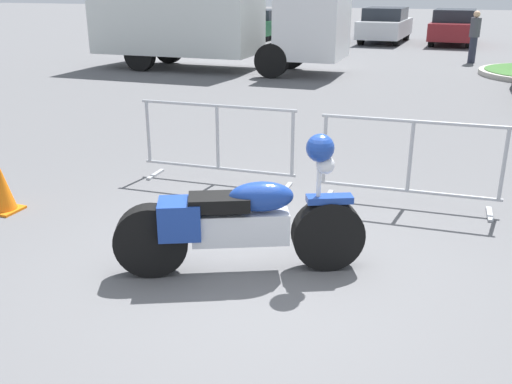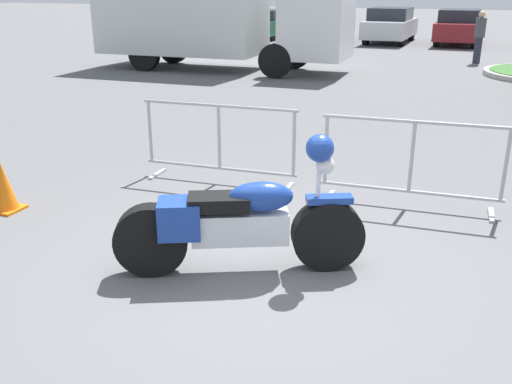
{
  "view_description": "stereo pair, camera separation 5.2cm",
  "coord_description": "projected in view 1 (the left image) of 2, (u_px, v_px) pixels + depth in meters",
  "views": [
    {
      "loc": [
        1.61,
        -4.4,
        2.55
      ],
      "look_at": [
        -0.23,
        0.42,
        0.65
      ],
      "focal_mm": 40.0,
      "sensor_mm": 36.0,
      "label": 1
    },
    {
      "loc": [
        1.66,
        -4.39,
        2.55
      ],
      "look_at": [
        -0.23,
        0.42,
        0.65
      ],
      "focal_mm": 40.0,
      "sensor_mm": 36.0,
      "label": 2
    }
  ],
  "objects": [
    {
      "name": "crowd_barrier_near",
      "position": [
        218.0,
        143.0,
        7.56
      ],
      "size": [
        2.15,
        0.55,
        1.07
      ],
      "rotation": [
        0.0,
        0.0,
        0.05
      ],
      "color": "#9EA0A5",
      "rests_on": "ground"
    },
    {
      "name": "parked_car_maroon",
      "position": [
        454.0,
        27.0,
        24.89
      ],
      "size": [
        1.86,
        4.4,
        1.48
      ],
      "rotation": [
        0.0,
        0.0,
        1.55
      ],
      "color": "maroon",
      "rests_on": "ground"
    },
    {
      "name": "crowd_barrier_far",
      "position": [
        410.0,
        163.0,
        6.73
      ],
      "size": [
        2.15,
        0.55,
        1.07
      ],
      "rotation": [
        0.0,
        0.0,
        0.05
      ],
      "color": "#9EA0A5",
      "rests_on": "ground"
    },
    {
      "name": "pedestrian",
      "position": [
        474.0,
        35.0,
        18.96
      ],
      "size": [
        0.44,
        0.44,
        1.69
      ],
      "rotation": [
        0.0,
        0.0,
        1.96
      ],
      "color": "#262838",
      "rests_on": "ground"
    },
    {
      "name": "parked_car_silver",
      "position": [
        385.0,
        25.0,
        25.64
      ],
      "size": [
        1.9,
        4.52,
        1.52
      ],
      "rotation": [
        0.0,
        0.0,
        1.55
      ],
      "color": "#B7BABF",
      "rests_on": "ground"
    },
    {
      "name": "parked_car_yellow",
      "position": [
        209.0,
        22.0,
        28.61
      ],
      "size": [
        1.72,
        4.09,
        1.38
      ],
      "rotation": [
        0.0,
        0.0,
        1.55
      ],
      "color": "yellow",
      "rests_on": "ground"
    },
    {
      "name": "parked_car_blue",
      "position": [
        322.0,
        25.0,
        26.64
      ],
      "size": [
        1.77,
        4.19,
        1.41
      ],
      "rotation": [
        0.0,
        0.0,
        1.55
      ],
      "color": "#284799",
      "rests_on": "ground"
    },
    {
      "name": "ground_plane",
      "position": [
        263.0,
        275.0,
        5.28
      ],
      "size": [
        120.0,
        120.0,
        0.0
      ],
      "primitive_type": "plane",
      "color": "#5B5B5E"
    },
    {
      "name": "traffic_cone",
      "position": [
        2.0,
        188.0,
        6.68
      ],
      "size": [
        0.34,
        0.34,
        0.59
      ],
      "color": "orange",
      "rests_on": "ground"
    },
    {
      "name": "box_truck",
      "position": [
        204.0,
        15.0,
        17.31
      ],
      "size": [
        7.77,
        2.51,
        2.98
      ],
      "rotation": [
        0.0,
        0.0,
        0.03
      ],
      "color": "silver",
      "rests_on": "ground"
    },
    {
      "name": "motorcycle",
      "position": [
        240.0,
        222.0,
        5.2
      ],
      "size": [
        2.17,
        1.16,
        1.31
      ],
      "rotation": [
        0.0,
        0.0,
        0.44
      ],
      "color": "black",
      "rests_on": "ground"
    },
    {
      "name": "parked_car_green",
      "position": [
        263.0,
        24.0,
        27.52
      ],
      "size": [
        1.69,
        4.02,
        1.35
      ],
      "rotation": [
        0.0,
        0.0,
        1.55
      ],
      "color": "#236B38",
      "rests_on": "ground"
    }
  ]
}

